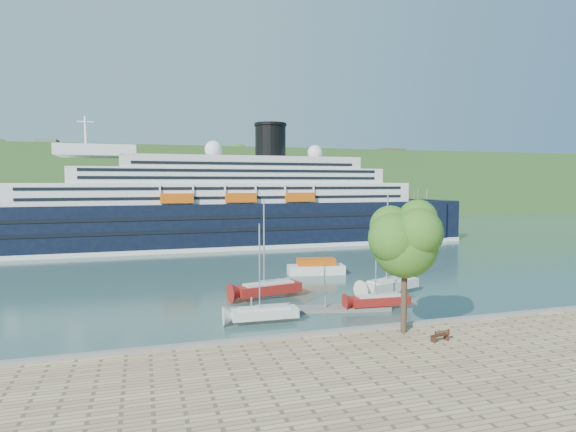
% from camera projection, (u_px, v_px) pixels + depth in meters
% --- Properties ---
extents(ground, '(400.00, 400.00, 0.00)m').
position_uv_depth(ground, '(356.00, 343.00, 37.16)').
color(ground, '#2A4A45').
rests_on(ground, ground).
extents(far_hillside, '(400.00, 50.00, 24.00)m').
position_uv_depth(far_hillside, '(186.00, 184.00, 174.69)').
color(far_hillside, '#315421').
rests_on(far_hillside, ground).
extents(quay_coping, '(220.00, 0.50, 0.30)m').
position_uv_depth(quay_coping, '(357.00, 329.00, 36.88)').
color(quay_coping, slate).
rests_on(quay_coping, promenade).
extents(cruise_ship, '(107.91, 16.61, 24.20)m').
position_uv_depth(cruise_ship, '(214.00, 184.00, 92.71)').
color(cruise_ship, black).
rests_on(cruise_ship, ground).
extents(park_bench, '(1.50, 0.77, 0.92)m').
position_uv_depth(park_bench, '(440.00, 335.00, 34.50)').
color(park_bench, '#422212').
rests_on(park_bench, promenade).
extents(promenade_tree, '(6.59, 6.59, 10.92)m').
position_uv_depth(promenade_tree, '(405.00, 261.00, 36.22)').
color(promenade_tree, '#315E18').
rests_on(promenade_tree, promenade).
extents(floating_pontoon, '(16.16, 5.33, 0.36)m').
position_uv_depth(floating_pontoon, '(307.00, 309.00, 46.43)').
color(floating_pontoon, gray).
rests_on(floating_pontoon, ground).
extents(sailboat_white_near, '(6.57, 2.02, 8.42)m').
position_uv_depth(sailboat_white_near, '(265.00, 276.00, 42.21)').
color(sailboat_white_near, silver).
rests_on(sailboat_white_near, ground).
extents(sailboat_red, '(6.59, 2.20, 8.39)m').
position_uv_depth(sailboat_red, '(380.00, 267.00, 46.88)').
color(sailboat_red, maroon).
rests_on(sailboat_red, ground).
extents(sailboat_white_far, '(8.38, 4.85, 10.46)m').
position_uv_depth(sailboat_white_far, '(391.00, 248.00, 52.93)').
color(sailboat_white_far, silver).
rests_on(sailboat_white_far, ground).
extents(tender_launch, '(8.03, 3.82, 2.13)m').
position_uv_depth(tender_launch, '(316.00, 266.00, 65.10)').
color(tender_launch, '#CE510C').
rests_on(tender_launch, ground).
extents(sailboat_extra, '(8.16, 3.81, 10.17)m').
position_uv_depth(sailboat_extra, '(269.00, 251.00, 51.19)').
color(sailboat_extra, maroon).
rests_on(sailboat_extra, ground).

